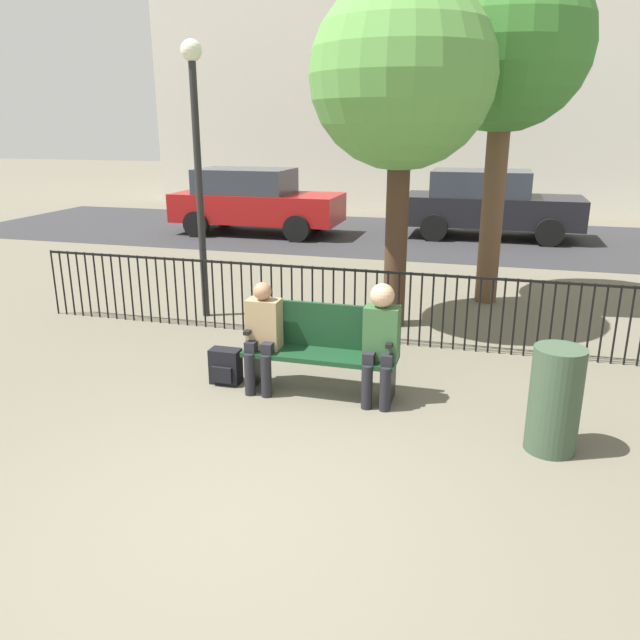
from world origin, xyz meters
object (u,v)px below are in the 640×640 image
object	(u,v)px
tree_1	(506,47)
parked_car_0	(254,200)
seated_person_1	(381,336)
trash_bin	(555,400)
parked_car_1	(489,203)
park_bench	(322,347)
seated_person_0	(263,331)
lamp_post	(197,141)
backpack	(225,367)
tree_0	(402,78)

from	to	relation	value
tree_1	parked_car_0	distance (m)	8.21
seated_person_1	trash_bin	xyz separation A→B (m)	(1.59, -0.55, -0.23)
tree_1	parked_car_1	size ratio (longest dim) A/B	1.18
park_bench	parked_car_1	size ratio (longest dim) A/B	0.38
seated_person_0	seated_person_1	xyz separation A→B (m)	(1.23, 0.00, 0.06)
parked_car_1	trash_bin	bearing A→B (deg)	-85.97
lamp_post	trash_bin	distance (m)	5.73
parked_car_0	trash_bin	world-z (taller)	parked_car_0
seated_person_0	backpack	bearing A→B (deg)	175.26
park_bench	parked_car_0	xyz separation A→B (m)	(-4.26, 9.06, 0.35)
seated_person_0	parked_car_0	world-z (taller)	parked_car_0
tree_1	trash_bin	xyz separation A→B (m)	(0.64, -4.73, -3.25)
park_bench	tree_1	xyz separation A→B (m)	(1.58, 4.05, 3.22)
trash_bin	tree_1	bearing A→B (deg)	97.76
trash_bin	park_bench	bearing A→B (deg)	162.97
parked_car_0	park_bench	bearing A→B (deg)	-64.81
lamp_post	trash_bin	size ratio (longest dim) A/B	4.02
backpack	seated_person_0	bearing A→B (deg)	-4.74
backpack	tree_0	xyz separation A→B (m)	(1.41, 2.54, 3.04)
parked_car_1	seated_person_1	bearing A→B (deg)	-94.70
park_bench	backpack	distance (m)	1.10
tree_0	parked_car_1	distance (m)	8.03
parked_car_1	backpack	bearing A→B (deg)	-103.95
lamp_post	trash_bin	world-z (taller)	lamp_post
park_bench	trash_bin	world-z (taller)	trash_bin
trash_bin	lamp_post	bearing A→B (deg)	148.27
seated_person_0	backpack	world-z (taller)	seated_person_0
seated_person_1	trash_bin	distance (m)	1.70
tree_1	parked_car_0	xyz separation A→B (m)	(-5.83, 5.01, -2.87)
seated_person_0	backpack	distance (m)	0.64
parked_car_0	tree_0	bearing A→B (deg)	-55.02
seated_person_1	tree_0	size ratio (longest dim) A/B	0.28
tree_1	lamp_post	size ratio (longest dim) A/B	1.33
parked_car_0	parked_car_1	world-z (taller)	same
tree_0	trash_bin	bearing A→B (deg)	-59.32
tree_0	lamp_post	xyz separation A→B (m)	(-2.71, -0.31, -0.77)
tree_0	parked_car_1	size ratio (longest dim) A/B	1.06
backpack	tree_1	distance (m)	6.04
backpack	lamp_post	size ratio (longest dim) A/B	0.10
park_bench	tree_1	world-z (taller)	tree_1
tree_1	parked_car_1	world-z (taller)	tree_1
parked_car_0	trash_bin	xyz separation A→B (m)	(6.48, -9.74, -0.38)
park_bench	tree_0	world-z (taller)	tree_0
backpack	parked_car_1	world-z (taller)	parked_car_1
seated_person_0	parked_car_1	world-z (taller)	parked_car_1
park_bench	seated_person_1	xyz separation A→B (m)	(0.63, -0.13, 0.21)
park_bench	seated_person_0	xyz separation A→B (m)	(-0.60, -0.13, 0.15)
park_bench	seated_person_1	size ratio (longest dim) A/B	1.29
lamp_post	parked_car_1	distance (m)	8.92
seated_person_1	tree_1	xyz separation A→B (m)	(0.95, 4.17, 3.01)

